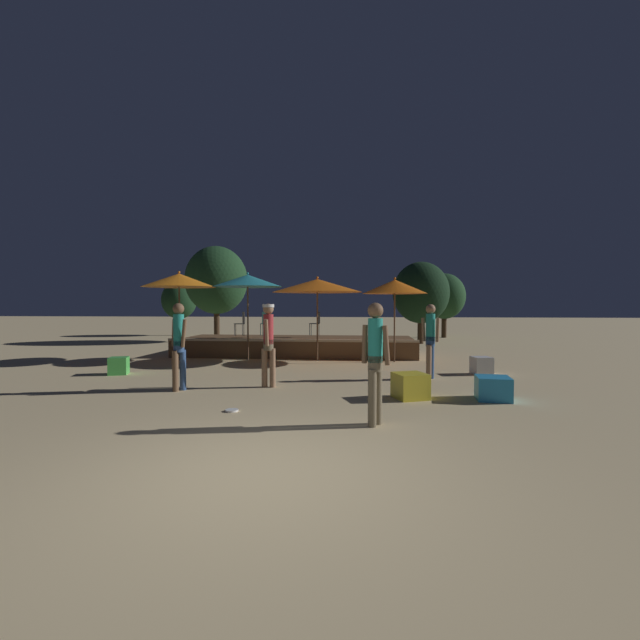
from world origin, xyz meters
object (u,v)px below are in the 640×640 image
(patio_umbrella_3, at_px, (248,281))
(frisbee_disc, at_px, (232,410))
(bistro_chair_2, at_px, (317,321))
(patio_umbrella_2, at_px, (395,287))
(background_tree_1, at_px, (421,293))
(cube_seat_0, at_px, (410,386))
(person_0, at_px, (268,339))
(bistro_chair_0, at_px, (266,321))
(person_2, at_px, (375,357))
(patio_umbrella_0, at_px, (317,286))
(patio_umbrella_1, at_px, (179,280))
(bistro_chair_1, at_px, (242,321))
(cube_seat_2, at_px, (119,366))
(person_1, at_px, (179,342))
(cube_seat_3, at_px, (481,366))
(person_3, at_px, (430,337))
(background_tree_3, at_px, (216,280))
(cube_seat_1, at_px, (493,388))
(background_tree_2, at_px, (444,296))
(background_tree_0, at_px, (179,300))

(patio_umbrella_3, xyz_separation_m, frisbee_disc, (1.52, -6.80, -2.62))
(patio_umbrella_3, height_order, bistro_chair_2, patio_umbrella_3)
(patio_umbrella_2, height_order, background_tree_1, background_tree_1)
(cube_seat_0, relative_size, person_0, 0.40)
(bistro_chair_0, relative_size, background_tree_1, 0.23)
(person_2, xyz_separation_m, frisbee_disc, (-2.43, 0.63, -1.03))
(patio_umbrella_0, distance_m, frisbee_disc, 7.28)
(patio_umbrella_1, distance_m, person_0, 6.08)
(patio_umbrella_1, relative_size, bistro_chair_1, 3.29)
(patio_umbrella_1, relative_size, cube_seat_0, 3.95)
(patio_umbrella_3, bearing_deg, bistro_chair_1, 112.08)
(cube_seat_2, xyz_separation_m, person_1, (2.50, -1.93, 0.82))
(patio_umbrella_3, xyz_separation_m, background_tree_1, (6.58, 6.59, -0.23))
(cube_seat_3, xyz_separation_m, person_3, (-1.47, -0.86, 0.80))
(patio_umbrella_0, xyz_separation_m, cube_seat_2, (-4.96, -3.24, -2.24))
(person_3, bearing_deg, cube_seat_2, 119.91)
(bistro_chair_0, distance_m, background_tree_1, 8.04)
(person_3, distance_m, background_tree_3, 13.52)
(cube_seat_2, height_order, cube_seat_3, cube_seat_3)
(patio_umbrella_1, bearing_deg, cube_seat_0, -36.97)
(cube_seat_0, xyz_separation_m, cube_seat_3, (2.22, 3.14, -0.02))
(cube_seat_0, relative_size, person_3, 0.40)
(bistro_chair_1, xyz_separation_m, background_tree_3, (-2.69, 5.06, 1.84))
(cube_seat_1, bearing_deg, frisbee_disc, -164.15)
(patio_umbrella_1, bearing_deg, cube_seat_2, -97.15)
(cube_seat_2, relative_size, cube_seat_3, 1.05)
(cube_seat_3, bearing_deg, cube_seat_0, -125.26)
(background_tree_3, bearing_deg, person_1, -74.72)
(person_0, bearing_deg, patio_umbrella_3, -69.74)
(patio_umbrella_1, xyz_separation_m, bistro_chair_0, (2.48, 2.06, -1.43))
(patio_umbrella_2, relative_size, patio_umbrella_3, 0.93)
(frisbee_disc, distance_m, background_tree_3, 14.79)
(cube_seat_3, distance_m, person_2, 5.96)
(cube_seat_3, relative_size, bistro_chair_1, 0.60)
(cube_seat_3, height_order, bistro_chair_0, bistro_chair_0)
(bistro_chair_2, xyz_separation_m, frisbee_disc, (-0.56, -8.99, -1.21))
(person_2, relative_size, bistro_chair_1, 2.08)
(person_3, height_order, background_tree_3, background_tree_3)
(cube_seat_2, xyz_separation_m, frisbee_disc, (4.15, -3.57, -0.21))
(patio_umbrella_2, xyz_separation_m, person_2, (-0.88, -7.34, -1.37))
(cube_seat_2, xyz_separation_m, background_tree_1, (9.21, 9.82, 2.18))
(patio_umbrella_1, height_order, background_tree_1, background_tree_1)
(person_1, height_order, person_3, person_1)
(patio_umbrella_0, xyz_separation_m, bistro_chair_1, (-3.04, 1.74, -1.24))
(person_1, xyz_separation_m, person_2, (4.08, -2.27, -0.00))
(background_tree_2, bearing_deg, cube_seat_3, -96.65)
(background_tree_2, bearing_deg, background_tree_0, 178.81)
(patio_umbrella_0, xyz_separation_m, person_2, (1.62, -7.44, -1.42))
(cube_seat_2, distance_m, bistro_chair_0, 5.89)
(patio_umbrella_0, xyz_separation_m, background_tree_3, (-5.73, 6.80, 0.59))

